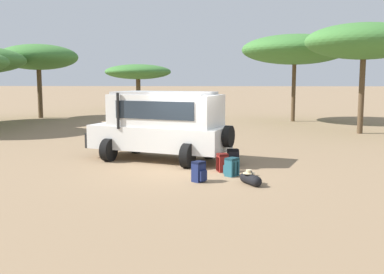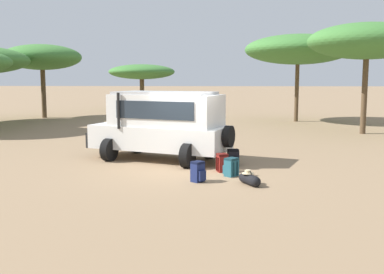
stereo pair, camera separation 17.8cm
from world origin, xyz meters
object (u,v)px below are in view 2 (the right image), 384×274
backpack_cluster_center (223,163)px  acacia_tree_distant_right (367,41)px  backpack_near_rear_wheel (233,158)px  backpack_outermost (198,172)px  backpack_beside_front_wheel (231,167)px  acacia_tree_right_mid (142,72)px  duffel_bag_low_black_case (250,179)px  acacia_tree_centre_back (42,57)px  safari_vehicle (163,124)px  acacia_tree_far_right (298,50)px

backpack_cluster_center → acacia_tree_distant_right: size_ratio=0.09×
backpack_near_rear_wheel → backpack_outermost: backpack_outermost is taller
backpack_beside_front_wheel → acacia_tree_right_mid: size_ratio=0.09×
backpack_beside_front_wheel → backpack_cluster_center: size_ratio=0.96×
duffel_bag_low_black_case → acacia_tree_centre_back: 25.09m
backpack_beside_front_wheel → safari_vehicle: bearing=132.9°
acacia_tree_right_mid → acacia_tree_far_right: size_ratio=0.85×
safari_vehicle → acacia_tree_centre_back: bearing=123.4°
acacia_tree_centre_back → safari_vehicle: bearing=-56.6°
duffel_bag_low_black_case → acacia_tree_right_mid: size_ratio=0.13×
acacia_tree_centre_back → backpack_cluster_center: bearing=-54.8°
safari_vehicle → backpack_cluster_center: 3.07m
acacia_tree_right_mid → backpack_beside_front_wheel: bearing=-74.9°
backpack_beside_front_wheel → backpack_cluster_center: backpack_cluster_center is taller
backpack_beside_front_wheel → acacia_tree_centre_back: (-13.45, 19.34, 4.16)m
backpack_beside_front_wheel → backpack_cluster_center: (-0.25, 0.60, 0.01)m
acacia_tree_far_right → acacia_tree_distant_right: bearing=-70.4°
backpack_cluster_center → backpack_outermost: (-0.69, -1.41, 0.00)m
safari_vehicle → duffel_bag_low_black_case: size_ratio=6.79×
backpack_near_rear_wheel → acacia_tree_right_mid: bearing=106.1°
acacia_tree_centre_back → acacia_tree_right_mid: 11.20m
acacia_tree_distant_right → acacia_tree_centre_back: bearing=157.7°
backpack_outermost → acacia_tree_right_mid: (-6.85, 29.76, 3.22)m
backpack_near_rear_wheel → backpack_outermost: (-1.05, -2.37, 0.01)m
backpack_cluster_center → acacia_tree_right_mid: acacia_tree_right_mid is taller
duffel_bag_low_black_case → acacia_tree_far_right: bearing=77.1°
safari_vehicle → acacia_tree_right_mid: (-5.41, 26.39, 2.21)m
backpack_beside_front_wheel → acacia_tree_centre_back: acacia_tree_centre_back is taller
safari_vehicle → backpack_near_rear_wheel: bearing=-21.9°
acacia_tree_right_mid → backpack_near_rear_wheel: bearing=-73.9°
backpack_near_rear_wheel → backpack_cluster_center: bearing=-110.2°
backpack_outermost → acacia_tree_distant_right: (8.11, 11.69, 4.51)m
backpack_beside_front_wheel → acacia_tree_right_mid: 30.16m
acacia_tree_right_mid → acacia_tree_distant_right: 23.49m
acacia_tree_far_right → acacia_tree_distant_right: 7.14m
backpack_cluster_center → safari_vehicle: bearing=137.4°
backpack_near_rear_wheel → acacia_tree_far_right: (4.67, 16.04, 4.53)m
backpack_cluster_center → acacia_tree_right_mid: 29.51m
acacia_tree_centre_back → acacia_tree_right_mid: size_ratio=0.92×
duffel_bag_low_black_case → backpack_near_rear_wheel: bearing=98.2°
backpack_outermost → acacia_tree_right_mid: 30.71m
backpack_near_rear_wheel → acacia_tree_distant_right: bearing=52.9°
safari_vehicle → acacia_tree_right_mid: size_ratio=0.88×
duffel_bag_low_black_case → acacia_tree_right_mid: 31.34m
safari_vehicle → acacia_tree_far_right: bearing=64.6°
backpack_outermost → acacia_tree_far_right: 19.80m
backpack_cluster_center → acacia_tree_distant_right: (7.41, 10.28, 4.51)m
backpack_near_rear_wheel → duffel_bag_low_black_case: bearing=-81.8°
acacia_tree_centre_back → acacia_tree_distant_right: (20.61, -8.45, 0.36)m
backpack_beside_front_wheel → backpack_outermost: bearing=-139.7°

